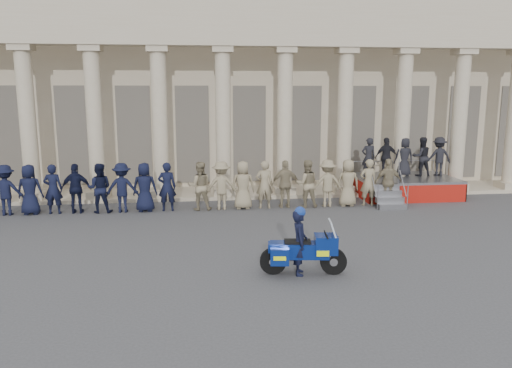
{
  "coord_description": "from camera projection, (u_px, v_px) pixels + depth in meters",
  "views": [
    {
      "loc": [
        0.27,
        -12.92,
        4.5
      ],
      "look_at": [
        2.05,
        2.56,
        1.6
      ],
      "focal_mm": 35.0,
      "sensor_mm": 36.0,
      "label": 1
    }
  ],
  "objects": [
    {
      "name": "motorcycle",
      "position": [
        304.0,
        251.0,
        12.38
      ],
      "size": [
        2.17,
        0.95,
        1.39
      ],
      "rotation": [
        0.0,
        0.0,
        -0.13
      ],
      "color": "black",
      "rests_on": "ground"
    },
    {
      "name": "building",
      "position": [
        193.0,
        91.0,
        26.98
      ],
      "size": [
        40.0,
        12.5,
        9.0
      ],
      "color": "tan",
      "rests_on": "ground"
    },
    {
      "name": "rider",
      "position": [
        300.0,
        241.0,
        12.33
      ],
      "size": [
        0.47,
        0.64,
        1.73
      ],
      "rotation": [
        0.0,
        0.0,
        1.45
      ],
      "color": "black",
      "rests_on": "ground"
    },
    {
      "name": "officer_rank",
      "position": [
        115.0,
        188.0,
        18.72
      ],
      "size": [
        22.13,
        0.71,
        1.87
      ],
      "color": "black",
      "rests_on": "ground"
    },
    {
      "name": "reviewing_stand",
      "position": [
        409.0,
        165.0,
        21.62
      ],
      "size": [
        4.22,
        4.0,
        2.54
      ],
      "color": "gray",
      "rests_on": "ground"
    },
    {
      "name": "ground",
      "position": [
        191.0,
        261.0,
        13.41
      ],
      "size": [
        90.0,
        90.0,
        0.0
      ],
      "primitive_type": "plane",
      "color": "#3B3B3E",
      "rests_on": "ground"
    }
  ]
}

